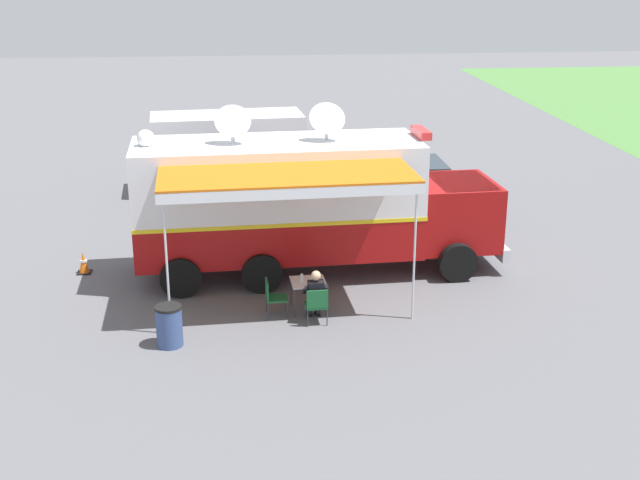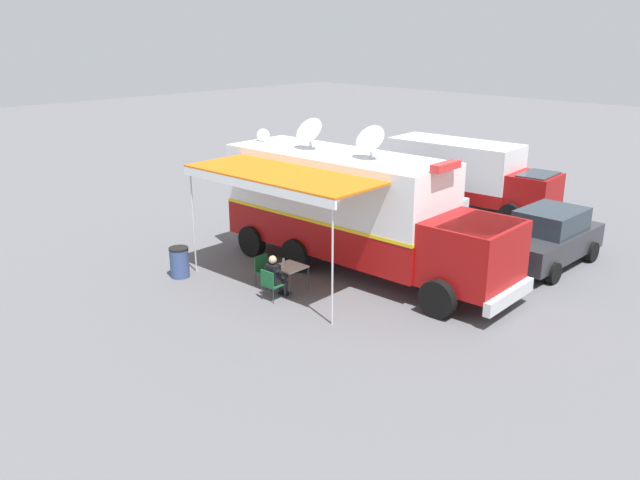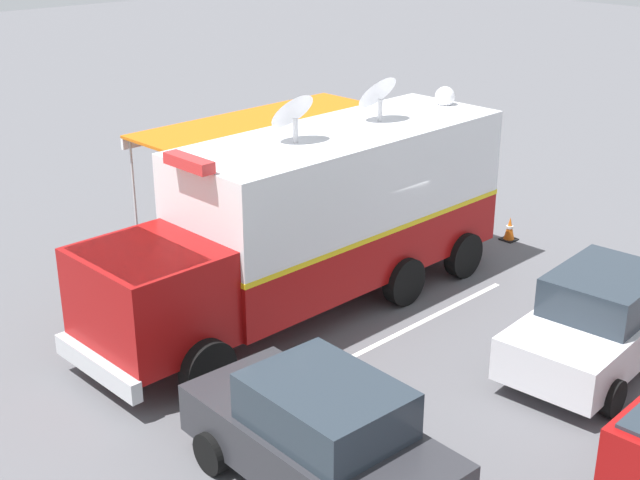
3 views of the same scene
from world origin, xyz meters
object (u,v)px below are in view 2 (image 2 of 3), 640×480
at_px(seated_responder, 276,276).
at_px(car_far_corner, 406,199).
at_px(command_truck, 355,208).
at_px(trash_bin, 180,262).
at_px(car_behind_truck, 548,237).
at_px(folding_chair_beside_table, 264,268).
at_px(water_bottle, 284,262).
at_px(traffic_cone, 246,220).
at_px(folding_chair_at_table, 271,282).
at_px(folding_table, 289,268).
at_px(support_truck, 465,175).

bearing_deg(seated_responder, car_far_corner, -166.66).
bearing_deg(command_truck, trash_bin, -39.05).
bearing_deg(command_truck, car_behind_truck, 139.37).
height_order(command_truck, folding_chair_beside_table, command_truck).
bearing_deg(water_bottle, traffic_cone, -119.29).
bearing_deg(folding_chair_at_table, car_behind_truck, 153.12).
bearing_deg(trash_bin, folding_table, 116.62).
bearing_deg(folding_chair_beside_table, command_truck, 159.02).
xyz_separation_m(water_bottle, folding_chair_at_table, (0.72, 0.27, -0.32)).
distance_m(trash_bin, traffic_cone, 5.22).
bearing_deg(traffic_cone, folding_chair_at_table, 56.58).
bearing_deg(trash_bin, seated_responder, 106.39).
bearing_deg(seated_responder, support_truck, -172.81).
bearing_deg(traffic_cone, car_far_corner, 141.29).
xyz_separation_m(water_bottle, support_truck, (-10.96, -1.19, 0.55)).
bearing_deg(support_truck, command_truck, 10.38).
height_order(car_behind_truck, car_far_corner, same).
relative_size(folding_chair_at_table, support_truck, 0.13).
relative_size(water_bottle, folding_chair_at_table, 0.26).
height_order(folding_table, trash_bin, trash_bin).
relative_size(command_truck, folding_table, 11.46).
relative_size(water_bottle, support_truck, 0.03).
bearing_deg(traffic_cone, command_truck, 85.15).
bearing_deg(folding_table, traffic_cone, -118.00).
bearing_deg(folding_table, seated_responder, 9.97).
bearing_deg(folding_table, support_truck, -172.97).
relative_size(water_bottle, folding_chair_beside_table, 0.26).
bearing_deg(folding_chair_at_table, seated_responder, -177.28).
height_order(support_truck, car_far_corner, support_truck).
height_order(folding_table, seated_responder, seated_responder).
height_order(water_bottle, folding_chair_at_table, water_bottle).
bearing_deg(trash_bin, traffic_cone, -150.86).
distance_m(water_bottle, folding_chair_beside_table, 0.78).
bearing_deg(folding_chair_beside_table, trash_bin, -59.14).
bearing_deg(support_truck, water_bottle, 6.18).
distance_m(seated_responder, trash_bin, 3.35).
bearing_deg(folding_chair_at_table, car_far_corner, -166.89).
height_order(water_bottle, car_far_corner, car_far_corner).
bearing_deg(water_bottle, support_truck, -173.82).
bearing_deg(command_truck, traffic_cone, -94.85).
relative_size(support_truck, car_behind_truck, 1.65).
distance_m(folding_table, support_truck, 10.99).
xyz_separation_m(folding_chair_at_table, traffic_cone, (-3.80, -5.76, -0.23)).
distance_m(folding_chair_beside_table, seated_responder, 1.05).
bearing_deg(water_bottle, folding_chair_beside_table, -79.29).
height_order(trash_bin, car_behind_truck, car_behind_truck).
height_order(water_bottle, seated_responder, seated_responder).
relative_size(folding_chair_at_table, traffic_cone, 1.50).
distance_m(trash_bin, car_far_corner, 9.36).
distance_m(command_truck, trash_bin, 5.44).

